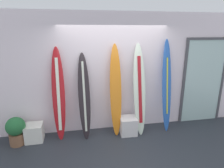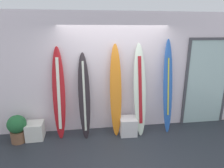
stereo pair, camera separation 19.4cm
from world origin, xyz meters
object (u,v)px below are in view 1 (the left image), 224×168
object	(u,v)px
surfboard_crimson	(59,95)
display_block_center	(128,126)
surfboard_cobalt	(167,86)
surfboard_charcoal	(84,97)
surfboard_sunset	(116,91)
glass_door	(203,80)
display_block_left	(34,132)
surfboard_ivory	(139,90)
potted_plant	(16,130)

from	to	relation	value
surfboard_crimson	display_block_center	xyz separation A→B (m)	(1.56, -0.15, -0.81)
surfboard_cobalt	surfboard_charcoal	bearing A→B (deg)	179.90
surfboard_crimson	display_block_center	distance (m)	1.76
surfboard_sunset	display_block_center	xyz separation A→B (m)	(0.28, -0.12, -0.85)
surfboard_crimson	display_block_center	world-z (taller)	surfboard_crimson
glass_door	surfboard_charcoal	bearing A→B (deg)	-175.73
surfboard_sunset	display_block_center	world-z (taller)	surfboard_sunset
display_block_left	glass_door	world-z (taller)	glass_door
surfboard_sunset	surfboard_ivory	world-z (taller)	surfboard_ivory
display_block_left	display_block_center	xyz separation A→B (m)	(2.13, -0.09, 0.01)
surfboard_cobalt	surfboard_ivory	bearing A→B (deg)	-177.87
surfboard_charcoal	surfboard_cobalt	size ratio (longest dim) A/B	0.87
surfboard_crimson	surfboard_cobalt	xyz separation A→B (m)	(2.52, -0.04, 0.09)
surfboard_crimson	potted_plant	bearing A→B (deg)	-170.71
display_block_left	surfboard_crimson	bearing A→B (deg)	5.79
surfboard_crimson	display_block_left	bearing A→B (deg)	-174.21
surfboard_crimson	potted_plant	size ratio (longest dim) A/B	3.29
potted_plant	glass_door	bearing A→B (deg)	4.33
surfboard_sunset	surfboard_ivory	size ratio (longest dim) A/B	1.00
surfboard_charcoal	display_block_center	world-z (taller)	surfboard_charcoal
surfboard_crimson	potted_plant	world-z (taller)	surfboard_crimson
surfboard_sunset	display_block_center	bearing A→B (deg)	-24.19
potted_plant	surfboard_cobalt	bearing A→B (deg)	1.85
surfboard_sunset	glass_door	bearing A→B (deg)	5.34
surfboard_charcoal	display_block_center	size ratio (longest dim) A/B	4.72
display_block_center	glass_door	size ratio (longest dim) A/B	0.18
surfboard_cobalt	potted_plant	world-z (taller)	surfboard_cobalt
surfboard_sunset	surfboard_ivory	xyz separation A→B (m)	(0.56, -0.04, 0.00)
surfboard_crimson	surfboard_cobalt	world-z (taller)	surfboard_cobalt
surfboard_charcoal	surfboard_ivory	world-z (taller)	surfboard_ivory
surfboard_charcoal	display_block_left	xyz separation A→B (m)	(-1.13, -0.02, -0.75)
surfboard_crimson	surfboard_charcoal	world-z (taller)	surfboard_crimson
glass_door	surfboard_cobalt	bearing A→B (deg)	-168.34
surfboard_sunset	surfboard_cobalt	size ratio (longest dim) A/B	0.96
surfboard_cobalt	potted_plant	distance (m)	3.52
surfboard_sunset	potted_plant	bearing A→B (deg)	-176.77
surfboard_ivory	glass_door	world-z (taller)	glass_door
surfboard_cobalt	glass_door	distance (m)	1.16
surfboard_crimson	surfboard_ivory	distance (m)	1.83
surfboard_charcoal	surfboard_sunset	world-z (taller)	surfboard_sunset
surfboard_charcoal	potted_plant	distance (m)	1.60
surfboard_ivory	display_block_left	world-z (taller)	surfboard_ivory
surfboard_cobalt	display_block_center	distance (m)	1.32
surfboard_charcoal	surfboard_crimson	bearing A→B (deg)	176.38
glass_door	potted_plant	bearing A→B (deg)	-175.67
surfboard_ivory	potted_plant	xyz separation A→B (m)	(-2.75, -0.09, -0.72)
surfboard_crimson	glass_door	bearing A→B (deg)	3.07
surfboard_ivory	potted_plant	distance (m)	2.84
glass_door	potted_plant	xyz separation A→B (m)	(-4.57, -0.35, -0.80)
surfboard_crimson	surfboard_ivory	bearing A→B (deg)	-2.01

